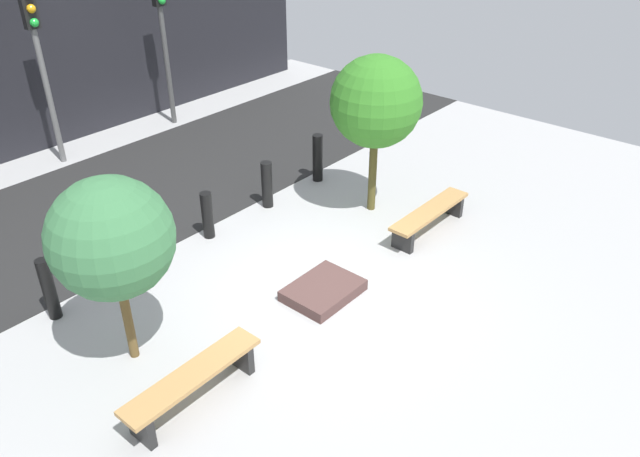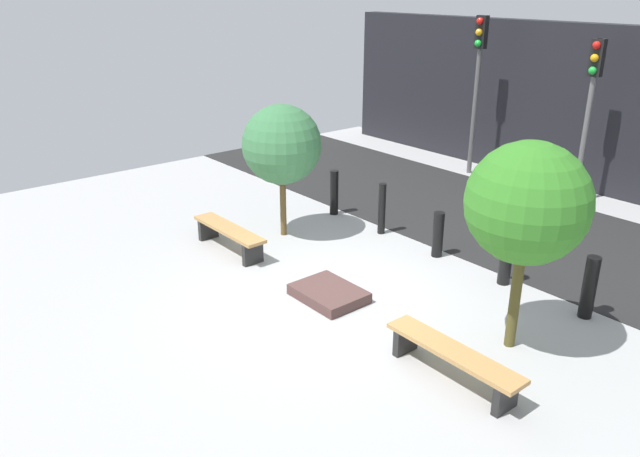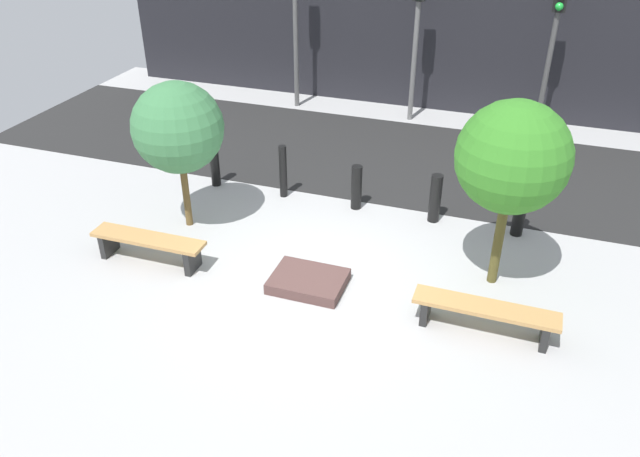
# 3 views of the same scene
# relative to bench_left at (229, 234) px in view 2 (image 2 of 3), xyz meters

# --- Properties ---
(ground_plane) EXTENTS (18.00, 18.00, 0.00)m
(ground_plane) POSITION_rel_bench_left_xyz_m (2.65, 0.21, -0.34)
(ground_plane) COLOR #A7A7A7
(road_strip) EXTENTS (18.00, 4.26, 0.01)m
(road_strip) POSITION_rel_bench_left_xyz_m (2.65, 5.19, -0.33)
(road_strip) COLOR #242424
(road_strip) RESTS_ON ground
(building_facade) EXTENTS (16.20, 0.50, 3.84)m
(building_facade) POSITION_rel_bench_left_xyz_m (2.65, 8.76, 1.58)
(building_facade) COLOR black
(building_facade) RESTS_ON ground
(bench_left) EXTENTS (1.90, 0.41, 0.46)m
(bench_left) POSITION_rel_bench_left_xyz_m (0.00, 0.00, 0.00)
(bench_left) COLOR black
(bench_left) RESTS_ON ground
(bench_right) EXTENTS (1.97, 0.41, 0.43)m
(bench_right) POSITION_rel_bench_left_xyz_m (5.29, 0.00, -0.02)
(bench_right) COLOR black
(bench_right) RESTS_ON ground
(planter_bed) EXTENTS (1.12, 0.85, 0.17)m
(planter_bed) POSITION_rel_bench_left_xyz_m (2.65, 0.20, -0.25)
(planter_bed) COLOR #513733
(planter_bed) RESTS_ON ground
(tree_behind_left_bench) EXTENTS (1.52, 1.52, 2.60)m
(tree_behind_left_bench) POSITION_rel_bench_left_xyz_m (-0.00, 1.26, 1.50)
(tree_behind_left_bench) COLOR brown
(tree_behind_left_bench) RESTS_ON ground
(tree_behind_right_bench) EXTENTS (1.61, 1.61, 2.90)m
(tree_behind_right_bench) POSITION_rel_bench_left_xyz_m (5.29, 1.26, 1.75)
(tree_behind_right_bench) COLOR #4D461F
(tree_behind_right_bench) RESTS_ON ground
(bollard_far_left) EXTENTS (0.18, 0.18, 0.98)m
(bollard_far_left) POSITION_rel_bench_left_xyz_m (-0.26, 2.81, 0.15)
(bollard_far_left) COLOR black
(bollard_far_left) RESTS_ON ground
(bollard_left) EXTENTS (0.15, 0.15, 1.04)m
(bollard_left) POSITION_rel_bench_left_xyz_m (1.19, 2.81, 0.18)
(bollard_left) COLOR black
(bollard_left) RESTS_ON ground
(bollard_center) EXTENTS (0.20, 0.20, 0.85)m
(bollard_center) POSITION_rel_bench_left_xyz_m (2.65, 2.81, 0.09)
(bollard_center) COLOR black
(bollard_center) RESTS_ON ground
(bollard_right) EXTENTS (0.21, 0.21, 0.90)m
(bollard_right) POSITION_rel_bench_left_xyz_m (4.10, 2.81, 0.11)
(bollard_right) COLOR black
(bollard_right) RESTS_ON ground
(bollard_far_right) EXTENTS (0.21, 0.21, 0.98)m
(bollard_far_right) POSITION_rel_bench_left_xyz_m (5.55, 2.81, 0.15)
(bollard_far_right) COLOR black
(bollard_far_right) RESTS_ON ground
(traffic_light_west) EXTENTS (0.28, 0.27, 3.96)m
(traffic_light_west) POSITION_rel_bench_left_xyz_m (-0.37, 7.61, 2.38)
(traffic_light_west) COLOR #545454
(traffic_light_west) RESTS_ON ground
(traffic_light_mid_west) EXTENTS (0.28, 0.27, 3.61)m
(traffic_light_mid_west) POSITION_rel_bench_left_xyz_m (2.65, 7.61, 2.16)
(traffic_light_mid_west) COLOR slate
(traffic_light_mid_west) RESTS_ON ground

